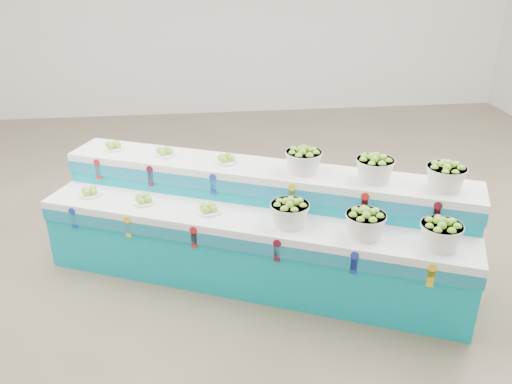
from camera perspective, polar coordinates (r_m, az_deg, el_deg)
ground at (r=5.80m, az=3.25°, el=-5.59°), size 10.00×10.00×0.00m
back_wall at (r=9.98m, az=-1.68°, el=19.66°), size 10.00×0.00×10.00m
display_stand at (r=5.08m, az=0.00°, el=-3.68°), size 4.07×2.57×1.02m
plate_lower_left at (r=5.42m, az=-17.30°, el=0.08°), size 0.28×0.28×0.09m
plate_lower_mid at (r=5.13m, az=-11.89°, el=-0.73°), size 0.28×0.28×0.09m
plate_lower_right at (r=4.87m, az=-5.11°, el=-1.73°), size 0.28×0.28×0.09m
basket_lower_left at (r=4.63m, az=3.62°, el=-2.17°), size 0.45×0.45×0.24m
basket_lower_mid at (r=4.54m, az=11.58°, el=-3.23°), size 0.45×0.45×0.24m
basket_lower_right at (r=4.54m, az=19.12°, el=-4.18°), size 0.45×0.45×0.24m
plate_upper_left at (r=5.69m, az=-15.00°, el=4.84°), size 0.28×0.28×0.09m
plate_upper_mid at (r=5.41m, az=-9.72°, el=4.31°), size 0.28×0.28×0.09m
plate_upper_right at (r=5.17m, az=-3.20°, el=3.61°), size 0.28×0.28×0.09m
basket_upper_left at (r=4.94m, az=5.09°, el=3.46°), size 0.45×0.45×0.24m
basket_upper_mid at (r=4.86m, az=12.56°, el=2.56°), size 0.45×0.45×0.24m
basket_upper_right at (r=4.86m, az=19.58°, el=1.67°), size 0.45×0.45×0.24m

